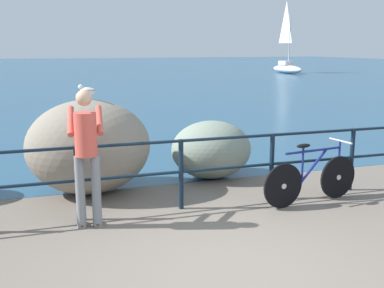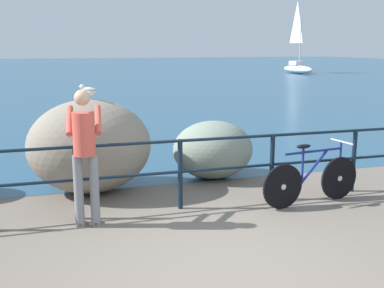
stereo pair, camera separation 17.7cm
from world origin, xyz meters
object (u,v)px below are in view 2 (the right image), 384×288
sailboat (298,65)px  breakwater_boulder_right (213,150)px  bicycle (312,178)px  breakwater_boulder_main (90,146)px  person_at_railing (85,152)px  seagull (89,90)px

sailboat → breakwater_boulder_right: bearing=-32.0°
bicycle → sailboat: bearing=52.8°
breakwater_boulder_main → bicycle: bearing=-27.0°
person_at_railing → sailboat: 36.88m
bicycle → seagull: size_ratio=5.47×
breakwater_boulder_main → seagull: (0.02, 0.04, 0.88)m
breakwater_boulder_right → seagull: bearing=-176.0°
bicycle → sailboat: 35.25m
breakwater_boulder_right → seagull: seagull is taller
seagull → sailboat: (20.06, 29.27, -0.92)m
bicycle → seagull: (-3.06, 1.61, 1.24)m
person_at_railing → breakwater_boulder_right: person_at_railing is taller
breakwater_boulder_main → sailboat: (20.09, 29.31, -0.03)m
seagull → breakwater_boulder_right: bearing=-138.0°
breakwater_boulder_right → breakwater_boulder_main: bearing=-174.9°
bicycle → seagull: seagull is taller
breakwater_boulder_right → sailboat: (17.94, 29.12, 0.20)m
bicycle → breakwater_boulder_main: size_ratio=0.86×
bicycle → sailboat: size_ratio=0.27×
breakwater_boulder_right → bicycle: bearing=-61.9°
bicycle → sailboat: (17.00, 30.88, 0.32)m
seagull → bicycle: bearing=-169.8°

